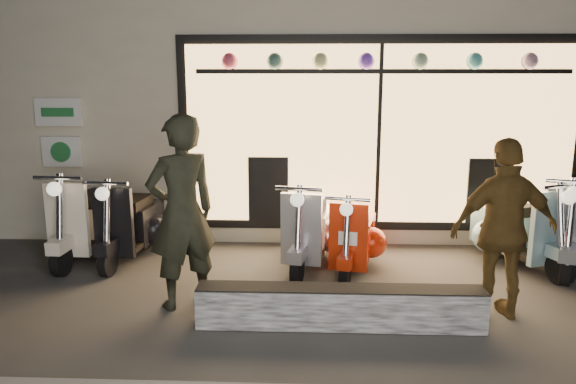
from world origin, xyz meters
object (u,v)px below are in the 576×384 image
Objects in this scene: scooter_red at (354,237)px; woman at (504,230)px; scooter_silver at (310,229)px; man at (182,213)px; graffiti_barrier at (340,307)px.

scooter_red is 1.98m from woman.
scooter_silver is 2.00m from man.
woman is (1.34, -1.36, 0.50)m from scooter_red.
woman reaches higher than scooter_red.
scooter_red is 0.70× the size of man.
woman is (3.19, -0.13, -0.10)m from man.
scooter_silver is at bearing 173.51° from scooter_red.
woman reaches higher than scooter_silver.
scooter_silver is 1.08× the size of scooter_red.
man is (-1.60, 0.44, 0.80)m from graffiti_barrier.
scooter_red is (0.55, -0.18, -0.03)m from scooter_silver.
graffiti_barrier is 1.70m from scooter_red.
graffiti_barrier is 1.77m from woman.
man is (-1.85, -1.23, 0.60)m from scooter_red.
scooter_red is 0.78× the size of woman.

